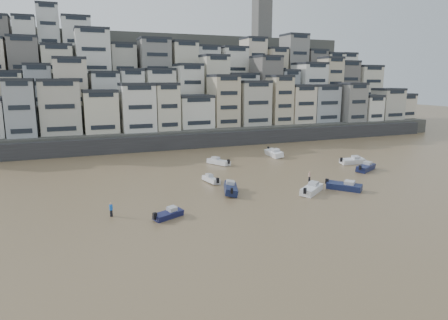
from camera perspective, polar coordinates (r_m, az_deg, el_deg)
name	(u,v)px	position (r m, az deg, el deg)	size (l,w,h in m)	color
ground	(328,269)	(37.62, 14.65, -14.81)	(400.00, 400.00, 0.00)	olive
harbor_wall	(199,140)	(97.84, -3.55, 2.82)	(140.00, 3.00, 3.50)	#38383A
hillside	(174,90)	(136.30, -7.14, 9.95)	(141.04, 66.00, 50.00)	#4C4C47
boat_b	(344,185)	(62.89, 16.80, -3.45)	(5.60, 1.83, 1.53)	#151D41
boat_i	(274,152)	(86.96, 7.14, 1.10)	(6.62, 2.17, 1.80)	white
boat_h	(219,161)	(78.12, -0.79, -0.10)	(5.50, 1.80, 1.50)	silver
boat_g	(352,160)	(82.70, 17.88, -0.01)	(5.56, 1.82, 1.52)	white
boat_a	(312,188)	(59.98, 12.41, -3.89)	(5.92, 1.94, 1.61)	white
boat_f	(211,179)	(64.67, -1.85, -2.69)	(4.48, 1.47, 1.22)	silver
boat_j	(168,213)	(48.81, -7.96, -7.57)	(4.30, 1.41, 1.17)	#161945
boat_c	(231,188)	(58.69, 0.96, -3.96)	(5.94, 1.94, 1.62)	#161F44
boat_d	(366,166)	(77.35, 19.61, -0.85)	(5.95, 1.95, 1.62)	#161C45
person_blue	(111,210)	(50.72, -15.83, -6.84)	(0.44, 0.44, 1.74)	blue
person_pink	(309,176)	(66.50, 12.12, -2.32)	(0.44, 0.44, 1.74)	tan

